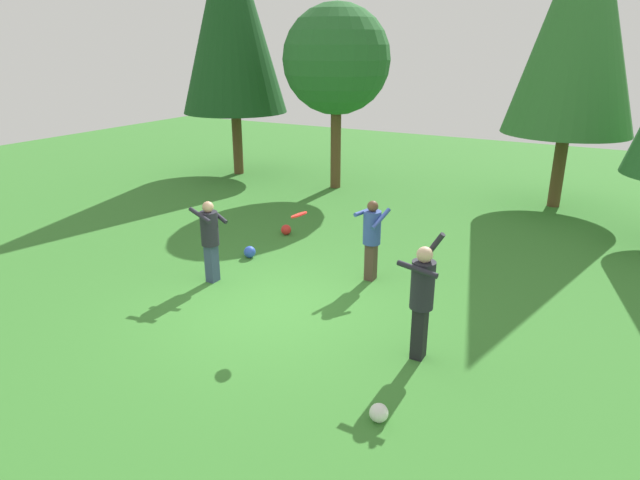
{
  "coord_description": "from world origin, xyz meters",
  "views": [
    {
      "loc": [
        4.85,
        -7.16,
        4.36
      ],
      "look_at": [
        0.39,
        0.89,
        1.05
      ],
      "focal_mm": 30.59,
      "sensor_mm": 36.0,
      "label": 1
    }
  ],
  "objects_px": {
    "ball_white": "(379,413)",
    "tree_left": "(337,60)",
    "person_catcher": "(210,235)",
    "tree_far_left": "(231,15)",
    "person_thrower": "(422,293)",
    "ball_red": "(286,230)",
    "frisbee": "(299,215)",
    "ball_blue": "(250,252)",
    "tree_right": "(582,16)",
    "person_bystander": "(372,234)"
  },
  "relations": [
    {
      "from": "person_thrower",
      "to": "tree_right",
      "type": "relative_size",
      "value": 0.24
    },
    {
      "from": "frisbee",
      "to": "ball_blue",
      "type": "bearing_deg",
      "value": 143.17
    },
    {
      "from": "person_catcher",
      "to": "tree_far_left",
      "type": "xyz_separation_m",
      "value": [
        -5.28,
        7.87,
        4.32
      ]
    },
    {
      "from": "ball_red",
      "to": "tree_right",
      "type": "xyz_separation_m",
      "value": [
        5.36,
        5.83,
        4.93
      ]
    },
    {
      "from": "ball_blue",
      "to": "person_bystander",
      "type": "bearing_deg",
      "value": 4.19
    },
    {
      "from": "ball_white",
      "to": "tree_left",
      "type": "relative_size",
      "value": 0.04
    },
    {
      "from": "ball_blue",
      "to": "tree_right",
      "type": "height_order",
      "value": "tree_right"
    },
    {
      "from": "person_bystander",
      "to": "frisbee",
      "type": "relative_size",
      "value": 5.57
    },
    {
      "from": "person_thrower",
      "to": "person_bystander",
      "type": "xyz_separation_m",
      "value": [
        -1.77,
        2.27,
        -0.1
      ]
    },
    {
      "from": "person_catcher",
      "to": "ball_white",
      "type": "relative_size",
      "value": 6.83
    },
    {
      "from": "ball_blue",
      "to": "frisbee",
      "type": "bearing_deg",
      "value": -36.83
    },
    {
      "from": "person_catcher",
      "to": "tree_far_left",
      "type": "height_order",
      "value": "tree_far_left"
    },
    {
      "from": "tree_left",
      "to": "ball_white",
      "type": "bearing_deg",
      "value": -59.98
    },
    {
      "from": "ball_red",
      "to": "person_thrower",
      "type": "bearing_deg",
      "value": -38.68
    },
    {
      "from": "ball_red",
      "to": "frisbee",
      "type": "bearing_deg",
      "value": -54.38
    },
    {
      "from": "person_thrower",
      "to": "person_catcher",
      "type": "relative_size",
      "value": 1.2
    },
    {
      "from": "ball_red",
      "to": "person_catcher",
      "type": "bearing_deg",
      "value": -85.87
    },
    {
      "from": "frisbee",
      "to": "person_catcher",
      "type": "bearing_deg",
      "value": 170.48
    },
    {
      "from": "person_catcher",
      "to": "ball_blue",
      "type": "bearing_deg",
      "value": 103.68
    },
    {
      "from": "ball_red",
      "to": "ball_white",
      "type": "height_order",
      "value": "ball_red"
    },
    {
      "from": "ball_red",
      "to": "tree_right",
      "type": "relative_size",
      "value": 0.03
    },
    {
      "from": "ball_white",
      "to": "tree_right",
      "type": "relative_size",
      "value": 0.03
    },
    {
      "from": "person_thrower",
      "to": "tree_left",
      "type": "relative_size",
      "value": 0.35
    },
    {
      "from": "tree_left",
      "to": "person_thrower",
      "type": "bearing_deg",
      "value": -55.75
    },
    {
      "from": "tree_far_left",
      "to": "person_catcher",
      "type": "bearing_deg",
      "value": -56.14
    },
    {
      "from": "ball_white",
      "to": "ball_blue",
      "type": "bearing_deg",
      "value": 141.28
    },
    {
      "from": "tree_far_left",
      "to": "frisbee",
      "type": "bearing_deg",
      "value": -47.73
    },
    {
      "from": "frisbee",
      "to": "tree_left",
      "type": "height_order",
      "value": "tree_left"
    },
    {
      "from": "tree_far_left",
      "to": "ball_red",
      "type": "bearing_deg",
      "value": -43.77
    },
    {
      "from": "tree_left",
      "to": "tree_far_left",
      "type": "relative_size",
      "value": 0.66
    },
    {
      "from": "ball_red",
      "to": "tree_far_left",
      "type": "distance_m",
      "value": 8.7
    },
    {
      "from": "person_thrower",
      "to": "tree_right",
      "type": "bearing_deg",
      "value": -85.66
    },
    {
      "from": "frisbee",
      "to": "person_thrower",
      "type": "bearing_deg",
      "value": -8.57
    },
    {
      "from": "frisbee",
      "to": "tree_far_left",
      "type": "relative_size",
      "value": 0.03
    },
    {
      "from": "person_catcher",
      "to": "tree_far_left",
      "type": "distance_m",
      "value": 10.42
    },
    {
      "from": "person_bystander",
      "to": "ball_white",
      "type": "distance_m",
      "value": 4.38
    },
    {
      "from": "ball_red",
      "to": "tree_left",
      "type": "relative_size",
      "value": 0.05
    },
    {
      "from": "ball_white",
      "to": "tree_left",
      "type": "xyz_separation_m",
      "value": [
        -5.83,
        10.08,
        3.79
      ]
    },
    {
      "from": "frisbee",
      "to": "ball_red",
      "type": "relative_size",
      "value": 1.15
    },
    {
      "from": "person_catcher",
      "to": "ball_blue",
      "type": "height_order",
      "value": "person_catcher"
    },
    {
      "from": "person_catcher",
      "to": "tree_left",
      "type": "xyz_separation_m",
      "value": [
        -1.32,
        7.75,
        2.96
      ]
    },
    {
      "from": "frisbee",
      "to": "ball_blue",
      "type": "relative_size",
      "value": 1.12
    },
    {
      "from": "person_bystander",
      "to": "ball_blue",
      "type": "bearing_deg",
      "value": -72.64
    },
    {
      "from": "ball_white",
      "to": "ball_blue",
      "type": "height_order",
      "value": "ball_blue"
    },
    {
      "from": "tree_left",
      "to": "tree_right",
      "type": "distance_m",
      "value": 6.65
    },
    {
      "from": "ball_red",
      "to": "ball_blue",
      "type": "height_order",
      "value": "ball_blue"
    },
    {
      "from": "person_thrower",
      "to": "tree_far_left",
      "type": "xyz_separation_m",
      "value": [
        -9.72,
        8.58,
        4.22
      ]
    },
    {
      "from": "person_thrower",
      "to": "ball_red",
      "type": "distance_m",
      "value": 6.03
    },
    {
      "from": "person_catcher",
      "to": "ball_blue",
      "type": "relative_size",
      "value": 6.3
    },
    {
      "from": "ball_white",
      "to": "tree_left",
      "type": "distance_m",
      "value": 12.25
    }
  ]
}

